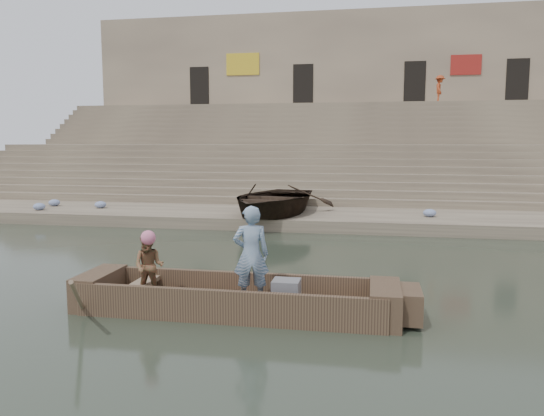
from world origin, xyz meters
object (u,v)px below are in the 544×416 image
(television, at_px, (286,291))
(main_rowboat, at_px, (235,306))
(standing_man, at_px, (251,255))
(beached_rowboat, at_px, (272,199))
(pedestrian, at_px, (440,89))
(rowing_man, at_px, (149,266))

(television, bearing_deg, main_rowboat, 180.00)
(main_rowboat, relative_size, standing_man, 2.99)
(beached_rowboat, distance_m, pedestrian, 16.70)
(pedestrian, bearing_deg, television, 177.40)
(main_rowboat, bearing_deg, standing_man, -18.79)
(main_rowboat, bearing_deg, rowing_man, -174.35)
(standing_man, bearing_deg, pedestrian, -118.60)
(television, distance_m, beached_rowboat, 9.87)
(standing_man, height_order, rowing_man, standing_man)
(main_rowboat, distance_m, beached_rowboat, 9.75)
(television, relative_size, beached_rowboat, 0.09)
(main_rowboat, height_order, pedestrian, pedestrian)
(main_rowboat, distance_m, pedestrian, 25.30)
(main_rowboat, distance_m, rowing_man, 1.66)
(rowing_man, height_order, pedestrian, pedestrian)
(rowing_man, xyz_separation_m, pedestrian, (7.55, 24.01, 5.18))
(main_rowboat, distance_m, standing_man, 1.00)
(standing_man, height_order, pedestrian, pedestrian)
(standing_man, bearing_deg, television, 175.35)
(main_rowboat, xyz_separation_m, rowing_man, (-1.51, -0.15, 0.68))
(standing_man, distance_m, rowing_man, 1.84)
(beached_rowboat, relative_size, pedestrian, 3.35)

